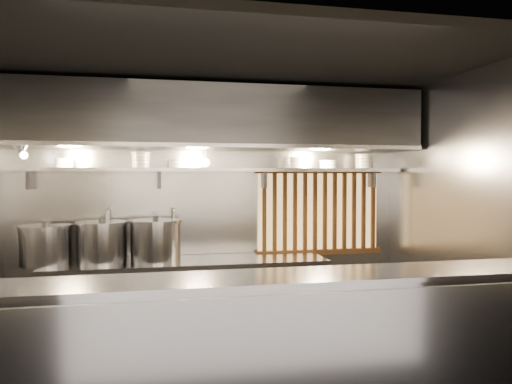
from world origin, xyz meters
name	(u,v)px	position (x,y,z in m)	size (l,w,h in m)	color
floor	(233,382)	(0.00, 0.00, 0.00)	(4.50, 4.50, 0.00)	black
ceiling	(232,61)	(0.00, 0.00, 2.80)	(4.50, 4.50, 0.00)	black
wall_back	(212,211)	(0.00, 1.50, 1.40)	(4.50, 4.50, 0.00)	gray
wall_right	(463,219)	(2.25, 0.00, 1.40)	(3.00, 3.00, 0.00)	gray
serving_counter	(255,358)	(0.00, -0.96, 0.57)	(4.50, 0.56, 1.13)	#95959A
cooking_bench	(189,301)	(-0.30, 1.13, 0.45)	(3.00, 0.70, 0.90)	#95959A
bowl_shelf	(213,170)	(0.00, 1.32, 1.88)	(4.40, 0.34, 0.04)	#95959A
exhaust_hood	(216,119)	(0.00, 1.10, 2.42)	(4.40, 0.81, 0.65)	#2D2D30
wood_screen	(319,211)	(1.30, 1.45, 1.38)	(1.56, 0.09, 1.04)	#FFC872
faucet_left	(108,222)	(-1.15, 1.37, 1.31)	(0.04, 0.30, 0.50)	silver
faucet_right	(173,221)	(-0.45, 1.37, 1.31)	(0.04, 0.30, 0.50)	silver
heat_lamp	(21,149)	(-1.90, 0.85, 2.07)	(0.25, 0.35, 0.20)	#95959A
pendant_bulb	(206,162)	(-0.10, 1.20, 1.96)	(0.09, 0.09, 0.19)	#2D2D30
stock_pot_left	(46,245)	(-1.75, 1.16, 1.11)	(0.70, 0.70, 0.45)	#95959A
stock_pot_mid	(102,242)	(-1.20, 1.17, 1.12)	(0.71, 0.71, 0.47)	#95959A
stock_pot_right	(156,240)	(-0.64, 1.14, 1.12)	(0.62, 0.62, 0.48)	#95959A
bowl_stack_0	(64,163)	(-1.59, 1.32, 1.95)	(0.21, 0.21, 0.09)	white
bowl_stack_1	(141,160)	(-0.80, 1.32, 1.99)	(0.20, 0.20, 0.17)	white
bowl_stack_2	(178,164)	(-0.40, 1.32, 1.95)	(0.22, 0.22, 0.09)	white
bowl_stack_3	(294,163)	(0.95, 1.32, 1.97)	(0.22, 0.22, 0.13)	white
bowl_stack_4	(328,164)	(1.36, 1.32, 1.95)	(0.21, 0.21, 0.09)	white
bowl_stack_5	(364,161)	(1.82, 1.32, 1.98)	(0.23, 0.23, 0.17)	white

